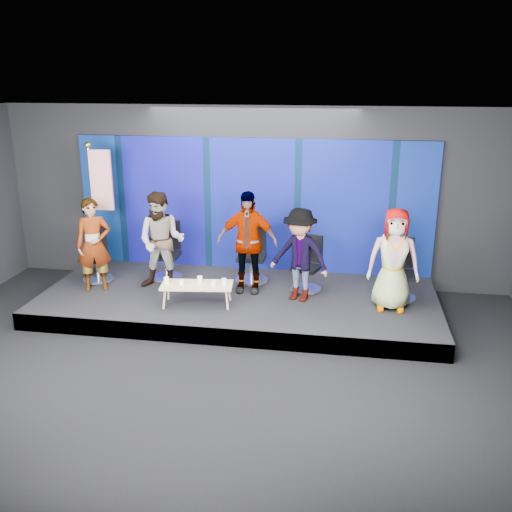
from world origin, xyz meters
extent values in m
plane|color=black|center=(0.00, 0.00, 0.00)|extent=(10.00, 10.00, 0.00)
cube|color=black|center=(0.00, 4.00, 1.75)|extent=(10.00, 0.02, 3.50)
cube|color=black|center=(0.00, -4.00, 1.75)|extent=(10.00, 0.02, 3.50)
cube|color=black|center=(0.00, 0.00, 3.50)|extent=(10.00, 8.00, 0.02)
cube|color=black|center=(0.00, 2.50, 0.15)|extent=(7.00, 3.00, 0.30)
cube|color=navy|center=(0.00, 3.95, 1.60)|extent=(7.00, 0.08, 2.60)
cylinder|color=silver|center=(-2.76, 2.71, 0.33)|extent=(0.77, 0.77, 0.06)
cylinder|color=silver|center=(-2.76, 2.71, 0.55)|extent=(0.07, 0.07, 0.39)
cube|color=black|center=(-2.76, 2.71, 0.75)|extent=(0.62, 0.62, 0.07)
cube|color=black|center=(-2.86, 2.93, 1.07)|extent=(0.41, 0.22, 0.54)
imported|color=black|center=(-2.59, 2.30, 1.14)|extent=(0.73, 0.62, 1.69)
cylinder|color=silver|center=(-1.50, 3.02, 0.33)|extent=(0.64, 0.64, 0.06)
cylinder|color=silver|center=(-1.50, 3.02, 0.57)|extent=(0.07, 0.07, 0.41)
cube|color=black|center=(-1.50, 3.02, 0.78)|extent=(0.51, 0.51, 0.07)
cube|color=black|center=(-1.51, 3.27, 1.12)|extent=(0.46, 0.06, 0.57)
imported|color=black|center=(-1.42, 2.58, 1.19)|extent=(0.88, 0.70, 1.78)
cylinder|color=silver|center=(0.13, 3.13, 0.33)|extent=(0.65, 0.65, 0.06)
cylinder|color=silver|center=(0.13, 3.13, 0.58)|extent=(0.07, 0.07, 0.43)
cube|color=black|center=(0.13, 3.13, 0.79)|extent=(0.52, 0.52, 0.07)
cube|color=black|center=(0.12, 3.38, 1.14)|extent=(0.47, 0.06, 0.59)
imported|color=black|center=(0.13, 2.68, 1.22)|extent=(1.08, 0.46, 1.84)
cylinder|color=silver|center=(1.17, 2.84, 0.33)|extent=(0.72, 0.72, 0.06)
cylinder|color=silver|center=(1.17, 2.84, 0.55)|extent=(0.07, 0.07, 0.38)
cube|color=black|center=(1.17, 2.84, 0.73)|extent=(0.58, 0.58, 0.07)
cube|color=black|center=(1.25, 3.06, 1.04)|extent=(0.41, 0.18, 0.52)
imported|color=black|center=(1.09, 2.40, 1.11)|extent=(1.19, 0.92, 1.63)
cylinder|color=silver|center=(2.81, 2.68, 0.33)|extent=(0.60, 0.60, 0.06)
cylinder|color=silver|center=(2.81, 2.68, 0.56)|extent=(0.07, 0.07, 0.40)
cube|color=black|center=(2.81, 2.68, 0.76)|extent=(0.48, 0.48, 0.07)
cube|color=black|center=(2.81, 2.92, 1.09)|extent=(0.44, 0.05, 0.55)
imported|color=black|center=(2.64, 2.26, 1.16)|extent=(0.84, 0.55, 1.72)
cube|color=tan|center=(-0.60, 1.89, 0.65)|extent=(1.25, 0.66, 0.04)
cylinder|color=tan|center=(-1.09, 1.62, 0.47)|extent=(0.03, 0.03, 0.33)
cylinder|color=tan|center=(-1.14, 2.02, 0.47)|extent=(0.03, 0.03, 0.33)
cylinder|color=tan|center=(-0.05, 1.76, 0.47)|extent=(0.03, 0.03, 0.33)
cylinder|color=tan|center=(-0.10, 2.15, 0.47)|extent=(0.03, 0.03, 0.33)
cylinder|color=white|center=(-1.12, 1.86, 0.72)|extent=(0.09, 0.09, 0.10)
cylinder|color=white|center=(-0.85, 1.82, 0.72)|extent=(0.08, 0.08, 0.09)
cylinder|color=white|center=(-0.57, 1.99, 0.72)|extent=(0.09, 0.09, 0.11)
cylinder|color=white|center=(-0.30, 1.85, 0.72)|extent=(0.08, 0.08, 0.10)
cylinder|color=white|center=(-0.14, 1.97, 0.72)|extent=(0.08, 0.08, 0.10)
cylinder|color=black|center=(-2.90, 3.05, 0.35)|extent=(0.34, 0.34, 0.11)
cylinder|color=gold|center=(-2.90, 3.05, 1.59)|extent=(0.05, 0.05, 2.36)
sphere|color=gold|center=(-2.90, 3.05, 2.82)|extent=(0.12, 0.12, 0.12)
cube|color=#AF1428|center=(-2.69, 3.04, 2.17)|extent=(0.41, 0.09, 1.12)
camera|label=1|loc=(1.87, -6.84, 4.07)|focal=40.00mm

